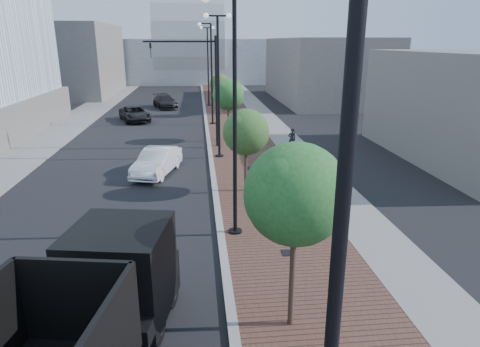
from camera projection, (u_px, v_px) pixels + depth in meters
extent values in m
cube|color=#4C2D23|center=(237.00, 113.00, 46.07)|extent=(7.00, 140.00, 0.12)
cube|color=slate|center=(261.00, 113.00, 46.32)|extent=(2.40, 140.00, 0.13)
cube|color=gray|center=(205.00, 114.00, 45.73)|extent=(0.30, 140.00, 0.14)
cube|color=slate|center=(82.00, 116.00, 44.49)|extent=(4.00, 140.00, 0.12)
cube|color=black|center=(121.00, 272.00, 11.31)|extent=(2.88, 2.96, 2.58)
cube|color=black|center=(140.00, 270.00, 12.99)|extent=(2.43, 0.90, 1.29)
cube|color=black|center=(102.00, 328.00, 10.08)|extent=(2.58, 1.21, 0.50)
cube|color=black|center=(78.00, 302.00, 8.75)|extent=(2.46, 0.54, 1.98)
cylinder|color=black|center=(79.00, 320.00, 11.16)|extent=(0.48, 1.12, 1.09)
cylinder|color=silver|center=(79.00, 320.00, 11.16)|extent=(0.43, 0.64, 0.59)
cylinder|color=black|center=(156.00, 324.00, 11.01)|extent=(0.48, 1.12, 1.09)
cylinder|color=silver|center=(156.00, 324.00, 11.01)|extent=(0.43, 0.64, 0.59)
cylinder|color=black|center=(102.00, 286.00, 12.68)|extent=(0.48, 1.12, 1.09)
cylinder|color=silver|center=(102.00, 286.00, 12.68)|extent=(0.43, 0.64, 0.59)
cylinder|color=black|center=(170.00, 289.00, 12.54)|extent=(0.48, 1.12, 1.09)
cylinder|color=silver|center=(170.00, 289.00, 12.54)|extent=(0.43, 0.64, 0.59)
imported|color=silver|center=(157.00, 162.00, 24.99)|extent=(2.87, 4.99, 1.55)
imported|color=black|center=(135.00, 114.00, 41.77)|extent=(3.96, 5.70, 1.45)
imported|color=black|center=(165.00, 102.00, 50.04)|extent=(3.58, 5.56, 1.50)
imported|color=black|center=(292.00, 139.00, 30.78)|extent=(0.58, 0.39, 1.56)
cylinder|color=black|center=(333.00, 330.00, 4.56)|extent=(0.16, 0.16, 9.00)
cylinder|color=black|center=(235.00, 232.00, 17.31)|extent=(0.56, 0.56, 0.20)
cylinder|color=black|center=(235.00, 124.00, 15.95)|extent=(0.16, 0.16, 9.00)
cylinder|color=black|center=(219.00, 156.00, 28.69)|extent=(0.56, 0.56, 0.20)
cylinder|color=black|center=(218.00, 89.00, 27.34)|extent=(0.16, 0.16, 9.00)
cylinder|color=black|center=(217.00, 16.00, 25.99)|extent=(1.40, 0.10, 0.10)
sphere|color=silver|center=(206.00, 16.00, 25.92)|extent=(0.32, 0.32, 0.32)
sphere|color=silver|center=(229.00, 16.00, 26.05)|extent=(0.32, 0.32, 0.32)
cylinder|color=black|center=(213.00, 124.00, 40.08)|extent=(0.56, 0.56, 0.20)
cylinder|color=black|center=(212.00, 75.00, 38.73)|extent=(0.16, 0.16, 9.00)
cylinder|color=black|center=(205.00, 23.00, 37.33)|extent=(1.00, 0.10, 0.10)
sphere|color=silver|center=(199.00, 24.00, 37.30)|extent=(0.32, 0.32, 0.32)
cylinder|color=black|center=(209.00, 106.00, 51.47)|extent=(0.56, 0.56, 0.20)
cylinder|color=black|center=(208.00, 68.00, 50.11)|extent=(0.16, 0.16, 9.00)
cylinder|color=black|center=(207.00, 28.00, 48.76)|extent=(1.40, 0.10, 0.10)
sphere|color=silver|center=(201.00, 28.00, 48.69)|extent=(0.32, 0.32, 0.32)
sphere|color=silver|center=(213.00, 28.00, 48.83)|extent=(0.32, 0.32, 0.32)
cylinder|color=black|center=(216.00, 94.00, 30.37)|extent=(0.18, 0.18, 8.00)
cylinder|color=black|center=(179.00, 41.00, 29.05)|extent=(5.00, 0.12, 0.12)
imported|color=black|center=(151.00, 51.00, 29.04)|extent=(0.16, 0.20, 1.00)
cylinder|color=#382619|center=(293.00, 268.00, 11.19)|extent=(0.16, 0.16, 3.68)
sphere|color=#1E591E|center=(296.00, 194.00, 10.55)|extent=(2.65, 2.65, 2.65)
sphere|color=#1E591E|center=(308.00, 199.00, 10.96)|extent=(1.86, 1.86, 1.86)
sphere|color=#1E591E|center=(287.00, 184.00, 10.13)|extent=(1.59, 1.59, 1.59)
cylinder|color=#382619|center=(246.00, 165.00, 21.72)|extent=(0.16, 0.16, 3.03)
sphere|color=#2A531C|center=(246.00, 132.00, 21.20)|extent=(2.36, 2.36, 2.36)
sphere|color=#2A531C|center=(253.00, 135.00, 21.59)|extent=(1.65, 1.65, 1.65)
sphere|color=#2A531C|center=(241.00, 127.00, 20.80)|extent=(1.42, 1.42, 1.42)
cylinder|color=#382619|center=(228.00, 120.00, 33.05)|extent=(0.16, 0.16, 3.42)
sphere|color=#225F20|center=(228.00, 95.00, 32.46)|extent=(2.43, 2.43, 2.43)
sphere|color=#225F20|center=(233.00, 97.00, 32.86)|extent=(1.70, 1.70, 1.70)
sphere|color=#225F20|center=(225.00, 91.00, 32.05)|extent=(1.46, 1.46, 1.46)
cylinder|color=#382619|center=(220.00, 101.00, 44.49)|extent=(0.16, 0.16, 3.10)
sphere|color=#354E1A|center=(220.00, 84.00, 43.96)|extent=(2.16, 2.16, 2.16)
sphere|color=#354E1A|center=(223.00, 86.00, 44.35)|extent=(1.51, 1.51, 1.51)
sphere|color=#354E1A|center=(217.00, 82.00, 43.55)|extent=(1.30, 1.30, 1.30)
cube|color=#9EA3A8|center=(190.00, 60.00, 87.06)|extent=(50.00, 28.00, 8.00)
cube|color=slate|center=(64.00, 60.00, 61.31)|extent=(14.00, 20.00, 10.00)
cube|color=#67625D|center=(324.00, 70.00, 55.57)|extent=(12.00, 22.00, 8.00)
cube|color=black|center=(288.00, 253.00, 15.57)|extent=(0.50, 0.50, 0.02)
cube|color=black|center=(251.00, 168.00, 26.01)|extent=(0.50, 0.50, 0.02)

